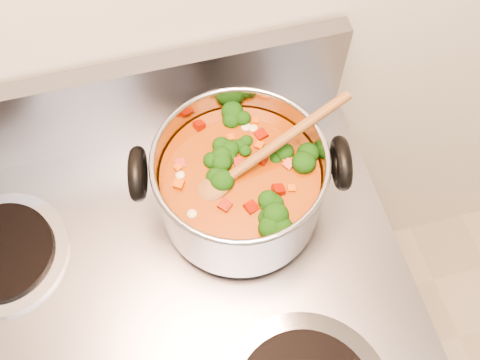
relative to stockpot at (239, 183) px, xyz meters
name	(u,v)px	position (x,y,z in m)	size (l,w,h in m)	color
stockpot	(239,183)	(0.00, 0.00, 0.00)	(0.30, 0.24, 0.15)	#ABABB4
wooden_spoon	(247,165)	(0.01, 0.00, 0.04)	(0.25, 0.10, 0.08)	brown
cooktop_crumbs	(353,210)	(0.17, -0.05, -0.08)	(0.02, 0.13, 0.01)	black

